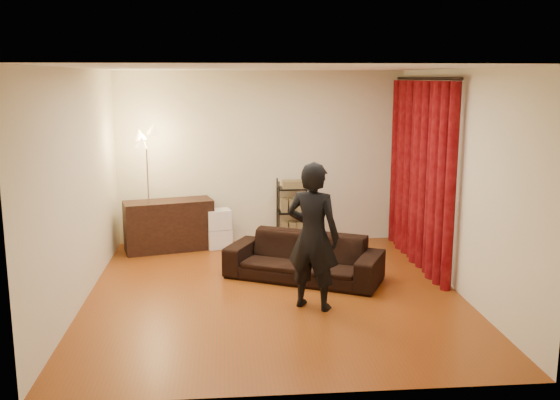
{
  "coord_description": "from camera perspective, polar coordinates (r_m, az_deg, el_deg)",
  "views": [
    {
      "loc": [
        -0.57,
        -7.25,
        2.6
      ],
      "look_at": [
        0.1,
        0.3,
        1.1
      ],
      "focal_mm": 40.0,
      "sensor_mm": 36.0,
      "label": 1
    }
  ],
  "objects": [
    {
      "name": "floor",
      "position": [
        7.72,
        -0.55,
        -8.48
      ],
      "size": [
        5.0,
        5.0,
        0.0
      ],
      "primitive_type": "plane",
      "color": "maroon",
      "rests_on": "ground"
    },
    {
      "name": "person",
      "position": [
        7.02,
        3.03,
        -3.32
      ],
      "size": [
        0.73,
        0.65,
        1.69
      ],
      "primitive_type": "imported",
      "rotation": [
        0.0,
        0.0,
        2.63
      ],
      "color": "black",
      "rests_on": "ground"
    },
    {
      "name": "sofa",
      "position": [
        8.15,
        2.17,
        -5.27
      ],
      "size": [
        2.13,
        1.59,
        0.58
      ],
      "primitive_type": "imported",
      "rotation": [
        0.0,
        0.0,
        -0.46
      ],
      "color": "black",
      "rests_on": "ground"
    },
    {
      "name": "curtain_rod",
      "position": [
        8.8,
        13.16,
        10.78
      ],
      "size": [
        0.04,
        2.65,
        0.04
      ],
      "primitive_type": "cylinder",
      "rotation": [
        1.57,
        0.0,
        0.0
      ],
      "color": "black",
      "rests_on": "wall_right"
    },
    {
      "name": "wall_front",
      "position": [
        4.94,
        1.72,
        -3.45
      ],
      "size": [
        5.0,
        0.0,
        5.0
      ],
      "primitive_type": "plane",
      "rotation": [
        -1.57,
        0.0,
        0.0
      ],
      "color": "beige",
      "rests_on": "ground"
    },
    {
      "name": "ceiling",
      "position": [
        7.27,
        -0.59,
        11.99
      ],
      "size": [
        5.0,
        5.0,
        0.0
      ],
      "primitive_type": "plane",
      "rotation": [
        3.14,
        0.0,
        0.0
      ],
      "color": "white",
      "rests_on": "ground"
    },
    {
      "name": "floor_lamp",
      "position": [
        9.4,
        -11.97,
        0.73
      ],
      "size": [
        0.4,
        0.4,
        1.87
      ],
      "primitive_type": null,
      "rotation": [
        0.0,
        0.0,
        0.23
      ],
      "color": "silver",
      "rests_on": "ground"
    },
    {
      "name": "wall_back",
      "position": [
        9.84,
        -1.72,
        3.89
      ],
      "size": [
        5.0,
        0.0,
        5.0
      ],
      "primitive_type": "plane",
      "rotation": [
        1.57,
        0.0,
        0.0
      ],
      "color": "beige",
      "rests_on": "ground"
    },
    {
      "name": "wall_right",
      "position": [
        7.88,
        15.98,
        1.63
      ],
      "size": [
        0.0,
        5.0,
        5.0
      ],
      "primitive_type": "plane",
      "rotation": [
        1.57,
        0.0,
        -1.57
      ],
      "color": "beige",
      "rests_on": "ground"
    },
    {
      "name": "media_cabinet",
      "position": [
        9.63,
        -10.13,
        -2.3
      ],
      "size": [
        1.4,
        0.81,
        0.77
      ],
      "primitive_type": "cube",
      "rotation": [
        0.0,
        0.0,
        0.26
      ],
      "color": "black",
      "rests_on": "ground"
    },
    {
      "name": "wire_shelf",
      "position": [
        9.79,
        1.19,
        -1.1
      ],
      "size": [
        0.54,
        0.45,
        1.03
      ],
      "primitive_type": null,
      "rotation": [
        0.0,
        0.0,
        -0.28
      ],
      "color": "black",
      "rests_on": "ground"
    },
    {
      "name": "curtain",
      "position": [
        8.9,
        12.66,
        2.36
      ],
      "size": [
        0.22,
        2.65,
        2.55
      ],
      "primitive_type": null,
      "color": "maroon",
      "rests_on": "ground"
    },
    {
      "name": "wall_left",
      "position": [
        7.54,
        -17.87,
        1.12
      ],
      "size": [
        0.0,
        5.0,
        5.0
      ],
      "primitive_type": "plane",
      "rotation": [
        1.57,
        0.0,
        1.57
      ],
      "color": "beige",
      "rests_on": "ground"
    },
    {
      "name": "storage_boxes",
      "position": [
        9.65,
        -5.65,
        -2.63
      ],
      "size": [
        0.43,
        0.38,
        0.61
      ],
      "primitive_type": null,
      "rotation": [
        0.0,
        0.0,
        0.26
      ],
      "color": "white",
      "rests_on": "ground"
    }
  ]
}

